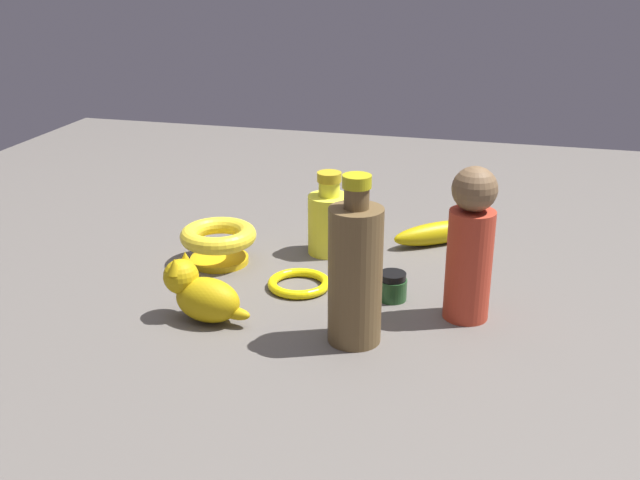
{
  "coord_description": "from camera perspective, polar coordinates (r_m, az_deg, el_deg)",
  "views": [
    {
      "loc": [
        1.02,
        0.27,
        0.49
      ],
      "look_at": [
        0.0,
        0.0,
        0.08
      ],
      "focal_mm": 42.46,
      "sensor_mm": 36.0,
      "label": 1
    }
  ],
  "objects": [
    {
      "name": "bangle",
      "position": [
        1.16,
        -1.59,
        -3.28
      ],
      "size": [
        0.1,
        0.1,
        0.01
      ],
      "primitive_type": "torus",
      "color": "yellow",
      "rests_on": "ground"
    },
    {
      "name": "banana",
      "position": [
        1.35,
        8.96,
        0.54
      ],
      "size": [
        0.14,
        0.17,
        0.04
      ],
      "primitive_type": "ellipsoid",
      "rotation": [
        0.0,
        0.0,
        5.36
      ],
      "color": "#B79E0A",
      "rests_on": "ground"
    },
    {
      "name": "bottle_tall",
      "position": [
        0.98,
        2.67,
        -2.43
      ],
      "size": [
        0.07,
        0.07,
        0.23
      ],
      "color": "brown",
      "rests_on": "ground"
    },
    {
      "name": "bottle_short",
      "position": [
        1.28,
        0.69,
        1.49
      ],
      "size": [
        0.07,
        0.07,
        0.14
      ],
      "color": "yellow",
      "rests_on": "ground"
    },
    {
      "name": "cat_figurine",
      "position": [
        1.07,
        -8.97,
        -3.97
      ],
      "size": [
        0.07,
        0.13,
        0.09
      ],
      "color": "#C19D0E",
      "rests_on": "ground"
    },
    {
      "name": "bowl",
      "position": [
        1.25,
        -7.66,
        0.03
      ],
      "size": [
        0.13,
        0.13,
        0.06
      ],
      "color": "gold",
      "rests_on": "ground"
    },
    {
      "name": "person_figure_adult",
      "position": [
        1.05,
        11.26,
        -0.4
      ],
      "size": [
        0.08,
        0.08,
        0.22
      ],
      "color": "#B73824",
      "rests_on": "ground"
    },
    {
      "name": "ground",
      "position": [
        1.17,
        0.0,
        -3.58
      ],
      "size": [
        2.0,
        2.0,
        0.0
      ],
      "primitive_type": "plane",
      "color": "#5B5651"
    },
    {
      "name": "nail_polish_jar",
      "position": [
        1.13,
        5.46,
        -3.48
      ],
      "size": [
        0.04,
        0.04,
        0.04
      ],
      "color": "#214B23",
      "rests_on": "ground"
    }
  ]
}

